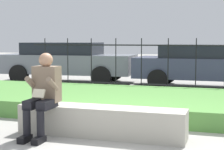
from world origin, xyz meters
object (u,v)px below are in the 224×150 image
at_px(stone_bench, 101,123).
at_px(person_seated_reader, 43,91).
at_px(car_parked_center, 205,65).
at_px(car_parked_left, 67,61).

height_order(stone_bench, person_seated_reader, person_seated_reader).
relative_size(car_parked_center, car_parked_left, 0.92).
height_order(person_seated_reader, car_parked_center, car_parked_center).
bearing_deg(person_seated_reader, car_parked_center, 73.50).
distance_m(car_parked_center, car_parked_left, 4.55).
bearing_deg(person_seated_reader, stone_bench, 18.18).
relative_size(stone_bench, person_seated_reader, 2.04).
height_order(stone_bench, car_parked_left, car_parked_left).
bearing_deg(car_parked_center, stone_bench, -99.38).
bearing_deg(stone_bench, car_parked_left, 118.31).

